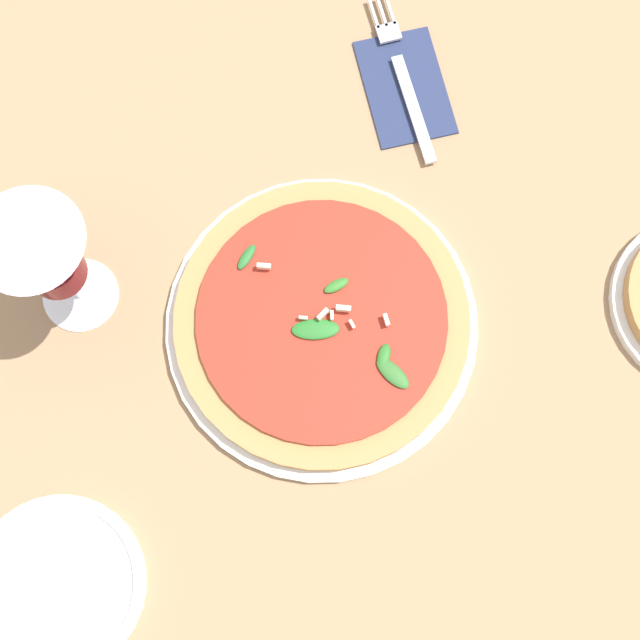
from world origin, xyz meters
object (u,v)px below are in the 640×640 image
at_px(fork, 402,78).
at_px(side_plate_white, 55,585).
at_px(wine_glass, 45,260).
at_px(pizza_arugula_main, 320,323).

height_order(fork, side_plate_white, side_plate_white).
bearing_deg(wine_glass, pizza_arugula_main, -104.51).
xyz_separation_m(wine_glass, fork, (0.19, -0.35, -0.11)).
height_order(wine_glass, fork, wine_glass).
bearing_deg(pizza_arugula_main, wine_glass, 75.49).
relative_size(pizza_arugula_main, side_plate_white, 1.88).
distance_m(pizza_arugula_main, side_plate_white, 0.34).
xyz_separation_m(fork, side_plate_white, (-0.46, 0.38, 0.00)).
bearing_deg(pizza_arugula_main, fork, -24.57).
xyz_separation_m(pizza_arugula_main, side_plate_white, (-0.21, 0.27, -0.01)).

